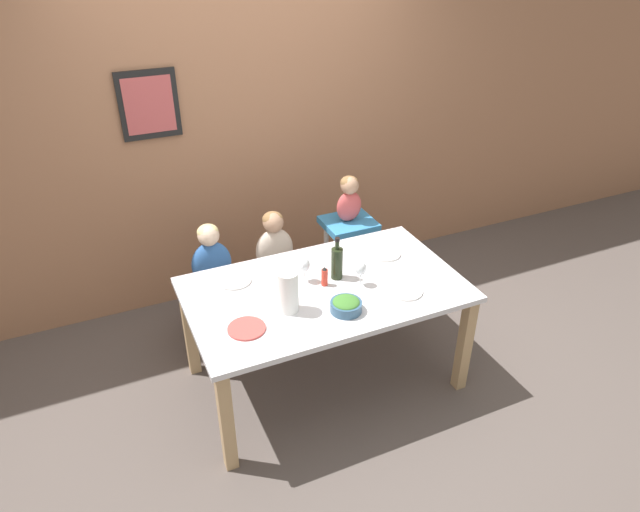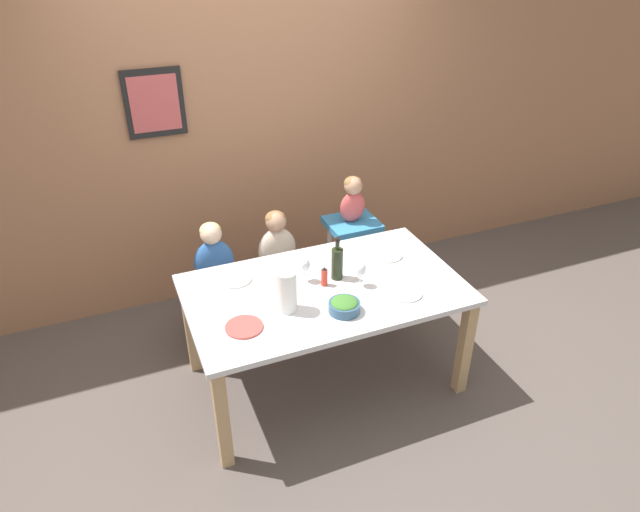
% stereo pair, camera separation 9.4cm
% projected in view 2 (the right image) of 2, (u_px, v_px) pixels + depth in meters
% --- Properties ---
extents(ground_plane, '(14.00, 14.00, 0.00)m').
position_uv_depth(ground_plane, '(324.00, 378.00, 3.81)').
color(ground_plane, '#564C47').
extents(wall_back, '(10.00, 0.09, 2.70)m').
position_uv_depth(wall_back, '(254.00, 122.00, 4.17)').
color(wall_back, '#9E6B4C').
rests_on(wall_back, ground_plane).
extents(dining_table, '(1.66, 0.97, 0.73)m').
position_uv_depth(dining_table, '(325.00, 299.00, 3.48)').
color(dining_table, silver).
rests_on(dining_table, ground_plane).
extents(chair_far_left, '(0.43, 0.39, 0.46)m').
position_uv_depth(chair_far_left, '(217.00, 291.00, 4.00)').
color(chair_far_left, silver).
rests_on(chair_far_left, ground_plane).
extents(chair_far_center, '(0.43, 0.39, 0.46)m').
position_uv_depth(chair_far_center, '(278.00, 277.00, 4.14)').
color(chair_far_center, silver).
rests_on(chair_far_center, ground_plane).
extents(chair_right_highchair, '(0.37, 0.33, 0.74)m').
position_uv_depth(chair_right_highchair, '(352.00, 240.00, 4.24)').
color(chair_right_highchair, silver).
rests_on(chair_right_highchair, ground_plane).
extents(person_child_left, '(0.27, 0.15, 0.46)m').
position_uv_depth(person_child_left, '(213.00, 254.00, 3.84)').
color(person_child_left, '#3366B2').
rests_on(person_child_left, chair_far_left).
extents(person_child_center, '(0.27, 0.15, 0.46)m').
position_uv_depth(person_child_center, '(277.00, 241.00, 3.99)').
color(person_child_center, beige).
rests_on(person_child_center, chair_far_center).
extents(person_baby_right, '(0.19, 0.13, 0.34)m').
position_uv_depth(person_baby_right, '(353.00, 197.00, 4.06)').
color(person_baby_right, '#C64C4C').
rests_on(person_baby_right, chair_right_highchair).
extents(wine_bottle, '(0.07, 0.07, 0.28)m').
position_uv_depth(wine_bottle, '(337.00, 262.00, 3.46)').
color(wine_bottle, '#232D19').
rests_on(wine_bottle, dining_table).
extents(paper_towel_roll, '(0.12, 0.12, 0.25)m').
position_uv_depth(paper_towel_roll, '(287.00, 291.00, 3.17)').
color(paper_towel_roll, white).
rests_on(paper_towel_roll, dining_table).
extents(wine_glass_near, '(0.07, 0.07, 0.16)m').
position_uv_depth(wine_glass_near, '(361.00, 270.00, 3.39)').
color(wine_glass_near, white).
rests_on(wine_glass_near, dining_table).
extents(wine_glass_far, '(0.07, 0.07, 0.16)m').
position_uv_depth(wine_glass_far, '(305.00, 265.00, 3.44)').
color(wine_glass_far, white).
rests_on(wine_glass_far, dining_table).
extents(salad_bowl_large, '(0.18, 0.18, 0.08)m').
position_uv_depth(salad_bowl_large, '(344.00, 305.00, 3.20)').
color(salad_bowl_large, '#335675').
rests_on(salad_bowl_large, dining_table).
extents(dinner_plate_front_left, '(0.21, 0.21, 0.01)m').
position_uv_depth(dinner_plate_front_left, '(244.00, 327.00, 3.09)').
color(dinner_plate_front_left, '#D14C47').
rests_on(dinner_plate_front_left, dining_table).
extents(dinner_plate_back_left, '(0.21, 0.21, 0.01)m').
position_uv_depth(dinner_plate_back_left, '(235.00, 279.00, 3.50)').
color(dinner_plate_back_left, silver).
rests_on(dinner_plate_back_left, dining_table).
extents(dinner_plate_back_right, '(0.21, 0.21, 0.01)m').
position_uv_depth(dinner_plate_back_right, '(387.00, 255.00, 3.75)').
color(dinner_plate_back_right, silver).
rests_on(dinner_plate_back_right, dining_table).
extents(dinner_plate_front_right, '(0.21, 0.21, 0.01)m').
position_uv_depth(dinner_plate_front_right, '(405.00, 293.00, 3.37)').
color(dinner_plate_front_right, silver).
rests_on(dinner_plate_front_right, dining_table).
extents(condiment_bottle_hot_sauce, '(0.04, 0.04, 0.13)m').
position_uv_depth(condiment_bottle_hot_sauce, '(324.00, 277.00, 3.42)').
color(condiment_bottle_hot_sauce, red).
rests_on(condiment_bottle_hot_sauce, dining_table).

